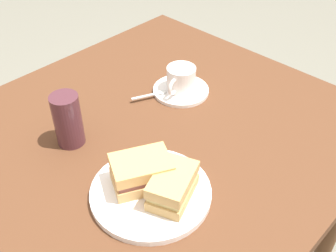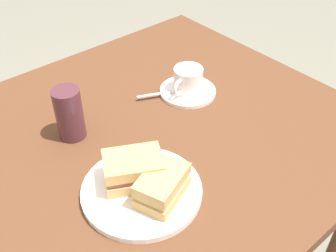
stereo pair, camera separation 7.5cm
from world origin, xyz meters
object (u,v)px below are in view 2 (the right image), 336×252
object	(u,v)px
sandwich_back	(162,186)
spoon	(161,93)
sandwich_plate	(142,191)
coffee_saucer	(188,91)
dining_table	(134,167)
coffee_cup	(188,79)
sandwich_front	(133,170)
drinking_glass	(69,114)

from	to	relation	value
sandwich_back	spoon	xyz separation A→B (m)	(-0.23, -0.28, -0.03)
sandwich_plate	coffee_saucer	xyz separation A→B (m)	(-0.31, -0.20, -0.00)
sandwich_plate	sandwich_back	distance (m)	0.06
sandwich_plate	spoon	bearing A→B (deg)	-136.56
dining_table	sandwich_back	xyz separation A→B (m)	(0.06, 0.18, 0.13)
coffee_saucer	spoon	distance (m)	0.07
coffee_saucer	spoon	world-z (taller)	spoon
sandwich_plate	coffee_saucer	distance (m)	0.37
coffee_saucer	coffee_cup	size ratio (longest dim) A/B	1.43
coffee_cup	coffee_saucer	bearing A→B (deg)	-164.77
sandwich_plate	coffee_cup	distance (m)	0.37
dining_table	coffee_cup	size ratio (longest dim) A/B	10.49
dining_table	coffee_cup	world-z (taller)	coffee_cup
sandwich_back	coffee_cup	size ratio (longest dim) A/B	1.23
sandwich_front	sandwich_back	xyz separation A→B (m)	(-0.02, 0.07, -0.00)
dining_table	coffee_saucer	world-z (taller)	coffee_saucer
sandwich_plate	drinking_glass	distance (m)	0.26
coffee_saucer	drinking_glass	xyz separation A→B (m)	(0.33, -0.05, 0.06)
sandwich_plate	sandwich_front	distance (m)	0.05
sandwich_back	coffee_cup	xyz separation A→B (m)	(-0.29, -0.24, 0.00)
sandwich_back	sandwich_plate	bearing A→B (deg)	-65.56
dining_table	sandwich_plate	bearing A→B (deg)	60.22
drinking_glass	spoon	bearing A→B (deg)	176.34
sandwich_plate	coffee_saucer	size ratio (longest dim) A/B	1.63
drinking_glass	coffee_cup	bearing A→B (deg)	171.54
coffee_cup	spoon	world-z (taller)	coffee_cup
sandwich_plate	drinking_glass	xyz separation A→B (m)	(0.01, -0.25, 0.06)
spoon	drinking_glass	world-z (taller)	drinking_glass
sandwich_plate	spoon	size ratio (longest dim) A/B	2.61
dining_table	drinking_glass	world-z (taller)	drinking_glass
dining_table	drinking_glass	distance (m)	0.21
sandwich_front	coffee_saucer	xyz separation A→B (m)	(-0.31, -0.18, -0.04)
dining_table	sandwich_back	size ratio (longest dim) A/B	8.53
sandwich_front	coffee_saucer	bearing A→B (deg)	-150.58
sandwich_plate	sandwich_back	size ratio (longest dim) A/B	1.90
sandwich_front	drinking_glass	distance (m)	0.22
sandwich_plate	spoon	xyz separation A→B (m)	(-0.25, -0.23, 0.01)
sandwich_plate	coffee_saucer	bearing A→B (deg)	-147.15
coffee_saucer	drinking_glass	size ratio (longest dim) A/B	1.18
sandwich_plate	drinking_glass	bearing A→B (deg)	-87.02
sandwich_back	coffee_cup	bearing A→B (deg)	-140.10
spoon	sandwich_front	bearing A→B (deg)	40.20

